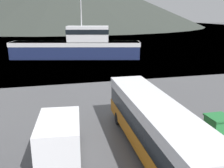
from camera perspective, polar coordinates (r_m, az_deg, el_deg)
The scene contains 6 objects.
water_surface at distance 148.46m, azimuth -11.53°, elevation 12.47°, with size 240.00×240.00×0.00m, color slate.
tour_bus at distance 14.51m, azimuth 9.66°, elevation -9.20°, with size 2.73×12.21×3.12m.
delivery_van at distance 14.35m, azimuth -11.79°, elevation -11.57°, with size 2.74×5.62×2.52m.
fishing_boat at distance 45.95m, azimuth -7.81°, elevation 8.61°, with size 23.40×9.48×11.92m.
storage_bin at distance 18.65m, azimuth 23.11°, elevation -8.44°, with size 1.51×1.53×1.16m.
small_boat at distance 52.06m, azimuth -5.23°, elevation 7.47°, with size 5.42×6.21×0.71m.
Camera 1 is at (-6.89, -5.60, 7.85)m, focal length 40.00 mm.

